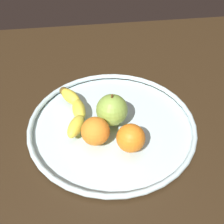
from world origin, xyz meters
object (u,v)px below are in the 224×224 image
Objects in this scene: orange_front_right at (131,138)px; orange_back_right at (95,131)px; apple at (114,110)px; banana at (75,109)px; fruit_bowl at (112,124)px.

orange_back_right is at bearing 67.70° from orange_front_right.
apple is 1.33× the size of orange_front_right.
orange_back_right is at bearing -160.57° from banana.
apple reaches higher than fruit_bowl.
fruit_bowl is 2.15× the size of banana.
banana is 2.28× the size of apple.
orange_front_right is at bearing -164.84° from apple.
orange_front_right is (-8.35, -2.26, -0.61)cm from apple.
apple is 8.67cm from orange_front_right.
banana is 10.01cm from apple.
banana reaches higher than fruit_bowl.
orange_front_right is (-2.90, -7.07, -0.06)cm from orange_back_right.
fruit_bowl is 9.70cm from orange_front_right.
fruit_bowl is 4.90× the size of apple.
banana is 16.66cm from orange_front_right.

